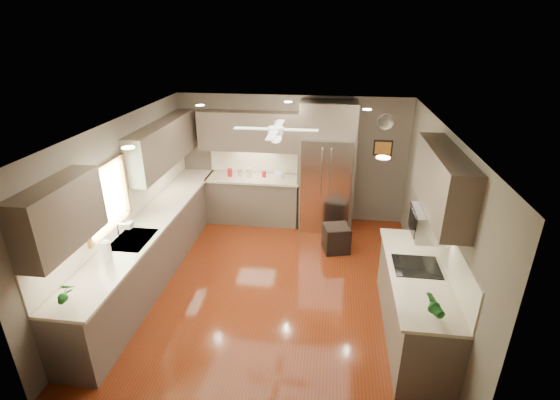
% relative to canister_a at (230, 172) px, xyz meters
% --- Properties ---
extents(floor, '(5.00, 5.00, 0.00)m').
position_rel_canister_a_xyz_m(floor, '(1.19, -2.19, -1.02)').
color(floor, '#4E1F0A').
rests_on(floor, ground).
extents(ceiling, '(5.00, 5.00, 0.00)m').
position_rel_canister_a_xyz_m(ceiling, '(1.19, -2.19, 1.48)').
color(ceiling, white).
rests_on(ceiling, ground).
extents(wall_back, '(4.50, 0.00, 4.50)m').
position_rel_canister_a_xyz_m(wall_back, '(1.19, 0.31, 0.23)').
color(wall_back, brown).
rests_on(wall_back, ground).
extents(wall_front, '(4.50, 0.00, 4.50)m').
position_rel_canister_a_xyz_m(wall_front, '(1.19, -4.69, 0.23)').
color(wall_front, brown).
rests_on(wall_front, ground).
extents(wall_left, '(0.00, 5.00, 5.00)m').
position_rel_canister_a_xyz_m(wall_left, '(-1.06, -2.19, 0.23)').
color(wall_left, brown).
rests_on(wall_left, ground).
extents(wall_right, '(0.00, 5.00, 5.00)m').
position_rel_canister_a_xyz_m(wall_right, '(3.44, -2.19, 0.23)').
color(wall_right, brown).
rests_on(wall_right, ground).
extents(canister_a, '(0.11, 0.11, 0.15)m').
position_rel_canister_a_xyz_m(canister_a, '(0.00, 0.00, 0.00)').
color(canister_a, maroon).
rests_on(canister_a, back_run).
extents(canister_b, '(0.12, 0.12, 0.14)m').
position_rel_canister_a_xyz_m(canister_b, '(0.20, 0.05, -0.01)').
color(canister_b, silver).
rests_on(canister_b, back_run).
extents(canister_c, '(0.11, 0.11, 0.18)m').
position_rel_canister_a_xyz_m(canister_c, '(0.38, 0.04, 0.01)').
color(canister_c, '#BEAD8F').
rests_on(canister_c, back_run).
extents(canister_d, '(0.10, 0.10, 0.12)m').
position_rel_canister_a_xyz_m(canister_d, '(0.68, 0.05, -0.02)').
color(canister_d, maroon).
rests_on(canister_d, back_run).
extents(soap_bottle, '(0.09, 0.09, 0.19)m').
position_rel_canister_a_xyz_m(soap_bottle, '(-0.89, -2.42, 0.01)').
color(soap_bottle, white).
rests_on(soap_bottle, left_run).
extents(potted_plant_left, '(0.20, 0.17, 0.33)m').
position_rel_canister_a_xyz_m(potted_plant_left, '(-0.77, -4.16, 0.08)').
color(potted_plant_left, '#19581C').
rests_on(potted_plant_left, left_run).
extents(potted_plant_right, '(0.21, 0.19, 0.31)m').
position_rel_canister_a_xyz_m(potted_plant_right, '(3.10, -3.85, 0.07)').
color(potted_plant_right, '#19581C').
rests_on(potted_plant_right, right_run).
extents(bowl, '(0.28, 0.28, 0.05)m').
position_rel_canister_a_xyz_m(bowl, '(0.98, 0.02, -0.05)').
color(bowl, '#BEAD8F').
rests_on(bowl, back_run).
extents(left_run, '(0.65, 4.70, 1.45)m').
position_rel_canister_a_xyz_m(left_run, '(-0.76, -2.04, -0.54)').
color(left_run, brown).
rests_on(left_run, ground).
extents(back_run, '(1.85, 0.65, 1.45)m').
position_rel_canister_a_xyz_m(back_run, '(0.47, 0.02, -0.54)').
color(back_run, brown).
rests_on(back_run, ground).
extents(uppers, '(4.50, 4.70, 0.95)m').
position_rel_canister_a_xyz_m(uppers, '(0.45, -1.48, 0.85)').
color(uppers, brown).
rests_on(uppers, wall_left).
extents(window, '(0.05, 1.12, 0.92)m').
position_rel_canister_a_xyz_m(window, '(-1.03, -2.69, 0.53)').
color(window, '#BFF2B2').
rests_on(window, wall_left).
extents(sink, '(0.50, 0.70, 0.32)m').
position_rel_canister_a_xyz_m(sink, '(-0.74, -2.69, -0.11)').
color(sink, silver).
rests_on(sink, left_run).
extents(refrigerator, '(1.06, 0.75, 2.45)m').
position_rel_canister_a_xyz_m(refrigerator, '(1.89, -0.03, 0.17)').
color(refrigerator, silver).
rests_on(refrigerator, ground).
extents(right_run, '(0.70, 2.20, 1.45)m').
position_rel_canister_a_xyz_m(right_run, '(3.12, -2.99, -0.54)').
color(right_run, brown).
rests_on(right_run, ground).
extents(microwave, '(0.43, 0.55, 0.34)m').
position_rel_canister_a_xyz_m(microwave, '(3.22, -2.74, 0.46)').
color(microwave, silver).
rests_on(microwave, wall_right).
extents(ceiling_fan, '(1.18, 1.18, 0.32)m').
position_rel_canister_a_xyz_m(ceiling_fan, '(1.19, -1.89, 1.31)').
color(ceiling_fan, white).
rests_on(ceiling_fan, ceiling).
extents(recessed_lights, '(2.84, 3.14, 0.01)m').
position_rel_canister_a_xyz_m(recessed_lights, '(1.15, -1.79, 1.47)').
color(recessed_lights, white).
rests_on(recessed_lights, ceiling).
extents(wall_clock, '(0.30, 0.03, 0.30)m').
position_rel_canister_a_xyz_m(wall_clock, '(2.94, 0.30, 1.03)').
color(wall_clock, white).
rests_on(wall_clock, wall_back).
extents(framed_print, '(0.36, 0.03, 0.30)m').
position_rel_canister_a_xyz_m(framed_print, '(2.94, 0.29, 0.53)').
color(framed_print, black).
rests_on(framed_print, wall_back).
extents(stool, '(0.52, 0.52, 0.49)m').
position_rel_canister_a_xyz_m(stool, '(2.14, -1.00, -0.78)').
color(stool, black).
rests_on(stool, ground).
extents(paper_towel, '(0.12, 0.12, 0.30)m').
position_rel_canister_a_xyz_m(paper_towel, '(-0.78, -3.26, 0.06)').
color(paper_towel, white).
rests_on(paper_towel, left_run).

